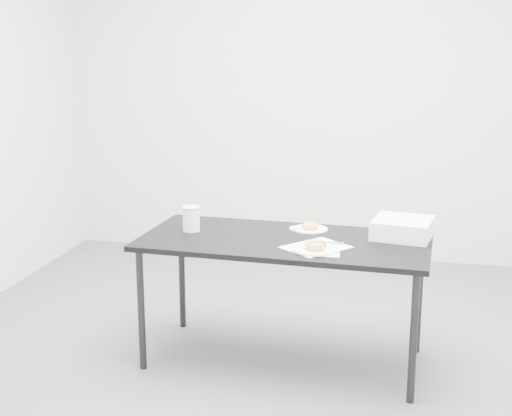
% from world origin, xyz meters
% --- Properties ---
extents(floor, '(4.00, 4.00, 0.00)m').
position_xyz_m(floor, '(0.00, 0.00, 0.00)').
color(floor, '#505055').
rests_on(floor, ground).
extents(wall_back, '(4.00, 0.02, 2.70)m').
position_xyz_m(wall_back, '(0.00, 2.00, 1.35)').
color(wall_back, silver).
rests_on(wall_back, floor).
extents(table, '(1.59, 0.81, 0.71)m').
position_xyz_m(table, '(0.16, -0.04, 0.65)').
color(table, black).
rests_on(table, floor).
extents(scorecard, '(0.39, 0.40, 0.00)m').
position_xyz_m(scorecard, '(0.35, -0.17, 0.71)').
color(scorecard, white).
rests_on(scorecard, table).
extents(logo_patch, '(0.07, 0.07, 0.00)m').
position_xyz_m(logo_patch, '(0.43, -0.08, 0.71)').
color(logo_patch, green).
rests_on(logo_patch, scorecard).
extents(pen, '(0.15, 0.02, 0.01)m').
position_xyz_m(pen, '(0.41, -0.09, 0.71)').
color(pen, '#0D9174').
rests_on(pen, scorecard).
extents(napkin, '(0.18, 0.18, 0.00)m').
position_xyz_m(napkin, '(0.39, -0.24, 0.71)').
color(napkin, white).
rests_on(napkin, table).
extents(plate_near, '(0.25, 0.25, 0.01)m').
position_xyz_m(plate_near, '(0.35, -0.22, 0.71)').
color(plate_near, white).
rests_on(plate_near, napkin).
extents(donut_near, '(0.12, 0.12, 0.04)m').
position_xyz_m(donut_near, '(0.35, -0.22, 0.74)').
color(donut_near, '#BD803B').
rests_on(donut_near, plate_near).
extents(plate_far, '(0.20, 0.20, 0.01)m').
position_xyz_m(plate_far, '(0.27, 0.18, 0.71)').
color(plate_far, white).
rests_on(plate_far, table).
extents(donut_far, '(0.11, 0.11, 0.03)m').
position_xyz_m(donut_far, '(0.27, 0.18, 0.73)').
color(donut_far, '#BD803B').
rests_on(donut_far, plate_far).
extents(coffee_cup, '(0.09, 0.09, 0.14)m').
position_xyz_m(coffee_cup, '(-0.38, 0.01, 0.78)').
color(coffee_cup, white).
rests_on(coffee_cup, table).
extents(cup_lid, '(0.09, 0.09, 0.01)m').
position_xyz_m(cup_lid, '(0.20, 0.16, 0.71)').
color(cup_lid, white).
rests_on(cup_lid, table).
extents(bakery_box, '(0.35, 0.35, 0.10)m').
position_xyz_m(bakery_box, '(0.78, 0.13, 0.76)').
color(bakery_box, white).
rests_on(bakery_box, table).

